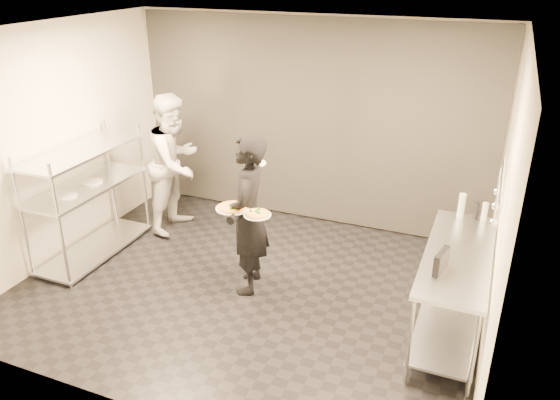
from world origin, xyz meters
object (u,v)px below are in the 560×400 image
at_px(prep_counter, 455,279).
at_px(pizza_plate_near, 232,207).
at_px(pizza_plate_far, 257,214).
at_px(bottle_dark, 476,211).
at_px(salad_plate, 255,161).
at_px(bottle_green, 462,206).
at_px(bottle_clear, 485,212).
at_px(chef, 175,163).
at_px(pos_monitor, 441,261).
at_px(waiter, 248,216).
at_px(pass_rack, 88,197).

height_order(prep_counter, pizza_plate_near, pizza_plate_near).
height_order(pizza_plate_far, bottle_dark, bottle_dark).
distance_m(pizza_plate_far, salad_plate, 0.69).
relative_size(pizza_plate_far, bottle_green, 1.09).
xyz_separation_m(prep_counter, bottle_clear, (0.17, 0.80, 0.39)).
distance_m(pizza_plate_near, bottle_dark, 2.55).
bearing_deg(chef, pos_monitor, -109.96).
height_order(salad_plate, bottle_green, salad_plate).
bearing_deg(chef, waiter, -121.63).
relative_size(pizza_plate_near, bottle_dark, 1.80).
relative_size(salad_plate, bottle_green, 0.95).
xyz_separation_m(pos_monitor, bottle_clear, (0.29, 1.20, 0.00)).
height_order(pizza_plate_near, pizza_plate_far, pizza_plate_near).
xyz_separation_m(salad_plate, pos_monitor, (2.12, -0.75, -0.38)).
relative_size(waiter, bottle_clear, 9.00).
bearing_deg(bottle_clear, bottle_green, 180.00).
bearing_deg(pizza_plate_far, waiter, 135.46).
bearing_deg(waiter, bottle_dark, 93.60).
xyz_separation_m(waiter, bottle_clear, (2.35, 0.79, 0.12)).
bearing_deg(pizza_plate_far, bottle_dark, 25.55).
relative_size(pizza_plate_far, pos_monitor, 1.04).
height_order(pass_rack, pos_monitor, pass_rack).
height_order(prep_counter, waiter, waiter).
distance_m(pizza_plate_far, bottle_dark, 2.29).
bearing_deg(pizza_plate_far, pass_rack, 175.54).
bearing_deg(bottle_dark, pizza_plate_far, -154.45).
height_order(waiter, bottle_clear, waiter).
bearing_deg(bottle_green, bottle_clear, 0.00).
height_order(chef, bottle_dark, chef).
distance_m(pass_rack, pizza_plate_near, 2.07).
bearing_deg(waiter, pizza_plate_far, 29.97).
bearing_deg(bottle_clear, pos_monitor, -103.43).
height_order(waiter, bottle_green, waiter).
bearing_deg(salad_plate, prep_counter, -8.82).
distance_m(pizza_plate_near, bottle_clear, 2.62).
height_order(pos_monitor, bottle_green, bottle_green).
height_order(prep_counter, bottle_clear, bottle_clear).
height_order(pizza_plate_near, bottle_dark, bottle_dark).
relative_size(waiter, bottle_dark, 9.19).
distance_m(pizza_plate_near, bottle_green, 2.41).
distance_m(waiter, pizza_plate_far, 0.32).
bearing_deg(waiter, prep_counter, 74.11).
height_order(prep_counter, pizza_plate_far, pizza_plate_far).
bearing_deg(salad_plate, chef, 155.15).
relative_size(bottle_clear, bottle_dark, 1.02).
bearing_deg(bottle_green, pass_rack, -169.34).
relative_size(waiter, pizza_plate_far, 6.31).
relative_size(bottle_green, bottle_dark, 1.34).
relative_size(chef, pos_monitor, 6.84).
bearing_deg(pizza_plate_near, waiter, 58.11).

